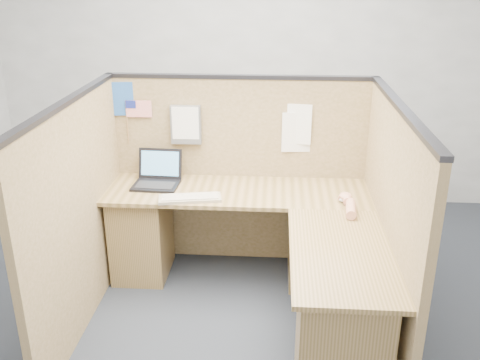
# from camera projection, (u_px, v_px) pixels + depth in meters

# --- Properties ---
(floor) EXTENTS (5.00, 5.00, 0.00)m
(floor) POSITION_uv_depth(u_px,v_px,m) (230.00, 328.00, 3.62)
(floor) COLOR #1F232B
(floor) RESTS_ON ground
(wall_back) EXTENTS (5.00, 0.00, 5.00)m
(wall_back) POSITION_uv_depth(u_px,v_px,m) (249.00, 64.00, 5.19)
(wall_back) COLOR gray
(wall_back) RESTS_ON floor
(cubicle_partitions) EXTENTS (2.06, 1.83, 1.53)m
(cubicle_partitions) POSITION_uv_depth(u_px,v_px,m) (235.00, 199.00, 3.73)
(cubicle_partitions) COLOR brown
(cubicle_partitions) RESTS_ON floor
(l_desk) EXTENTS (1.95, 1.75, 0.73)m
(l_desk) POSITION_uv_depth(u_px,v_px,m) (260.00, 257.00, 3.73)
(l_desk) COLOR brown
(l_desk) RESTS_ON floor
(laptop) EXTENTS (0.35, 0.34, 0.25)m
(laptop) POSITION_uv_depth(u_px,v_px,m) (157.00, 176.00, 4.08)
(laptop) COLOR black
(laptop) RESTS_ON l_desk
(keyboard) EXTENTS (0.46, 0.23, 0.03)m
(keyboard) POSITION_uv_depth(u_px,v_px,m) (190.00, 198.00, 3.81)
(keyboard) COLOR gray
(keyboard) RESTS_ON l_desk
(mouse) EXTENTS (0.11, 0.09, 0.04)m
(mouse) POSITION_uv_depth(u_px,v_px,m) (345.00, 199.00, 3.77)
(mouse) COLOR silver
(mouse) RESTS_ON l_desk
(hand_forearm) EXTENTS (0.10, 0.36, 0.08)m
(hand_forearm) POSITION_uv_depth(u_px,v_px,m) (349.00, 205.00, 3.65)
(hand_forearm) COLOR tan
(hand_forearm) RESTS_ON l_desk
(blue_poster) EXTENTS (0.19, 0.03, 0.26)m
(blue_poster) POSITION_uv_depth(u_px,v_px,m) (126.00, 99.00, 4.08)
(blue_poster) COLOR #22519D
(blue_poster) RESTS_ON cubicle_partitions
(american_flag) EXTENTS (0.20, 0.01, 0.35)m
(american_flag) POSITION_uv_depth(u_px,v_px,m) (136.00, 110.00, 4.10)
(american_flag) COLOR olive
(american_flag) RESTS_ON cubicle_partitions
(file_holder) EXTENTS (0.23, 0.05, 0.30)m
(file_holder) POSITION_uv_depth(u_px,v_px,m) (186.00, 125.00, 4.10)
(file_holder) COLOR slate
(file_holder) RESTS_ON cubicle_partitions
(paper_left) EXTENTS (0.24, 0.04, 0.31)m
(paper_left) POSITION_uv_depth(u_px,v_px,m) (295.00, 124.00, 4.06)
(paper_left) COLOR white
(paper_left) RESTS_ON cubicle_partitions
(paper_right) EXTENTS (0.24, 0.02, 0.31)m
(paper_right) POSITION_uv_depth(u_px,v_px,m) (298.00, 132.00, 4.08)
(paper_right) COLOR white
(paper_right) RESTS_ON cubicle_partitions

